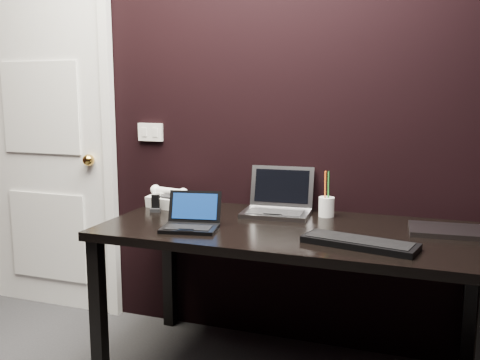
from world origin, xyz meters
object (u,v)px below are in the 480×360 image
(silver_laptop, at_px, (278,206))
(mobile_phone, at_px, (156,205))
(closed_laptop, at_px, (447,231))
(desk_phone, at_px, (170,198))
(ext_keyboard, at_px, (360,243))
(pen_cup, at_px, (326,206))
(door, at_px, (45,141))
(desk, at_px, (289,244))
(netbook, at_px, (191,222))

(silver_laptop, xyz_separation_m, mobile_phone, (-0.60, -0.16, -0.01))
(closed_laptop, relative_size, desk_phone, 1.32)
(ext_keyboard, xyz_separation_m, mobile_phone, (-1.07, 0.27, 0.02))
(desk_phone, bearing_deg, pen_cup, 4.01)
(door, height_order, desk_phone, door)
(desk, relative_size, silver_laptop, 4.89)
(door, relative_size, silver_laptop, 6.15)
(door, relative_size, desk_phone, 8.52)
(ext_keyboard, relative_size, pen_cup, 2.09)
(door, xyz_separation_m, netbook, (1.24, -0.55, -0.27))
(ext_keyboard, distance_m, mobile_phone, 1.10)
(ext_keyboard, xyz_separation_m, closed_laptop, (0.33, 0.33, -0.00))
(door, xyz_separation_m, desk, (1.65, -0.38, -0.38))
(netbook, distance_m, pen_cup, 0.69)
(silver_laptop, relative_size, pen_cup, 1.54)
(mobile_phone, relative_size, pen_cup, 0.38)
(door, xyz_separation_m, ext_keyboard, (1.99, -0.57, -0.29))
(desk, height_order, silver_laptop, silver_laptop)
(netbook, bearing_deg, desk_phone, 128.09)
(ext_keyboard, height_order, closed_laptop, ext_keyboard)
(netbook, relative_size, closed_laptop, 0.85)
(desk, xyz_separation_m, closed_laptop, (0.67, 0.13, 0.09))
(silver_laptop, relative_size, closed_laptop, 1.05)
(desk, xyz_separation_m, pen_cup, (0.12, 0.27, 0.13))
(closed_laptop, distance_m, desk_phone, 1.38)
(door, distance_m, mobile_phone, 1.00)
(door, xyz_separation_m, mobile_phone, (0.92, -0.30, -0.27))
(desk, distance_m, ext_keyboard, 0.40)
(door, bearing_deg, pen_cup, -3.51)
(netbook, bearing_deg, mobile_phone, 141.50)
(door, relative_size, closed_laptop, 6.47)
(netbook, height_order, mobile_phone, netbook)
(ext_keyboard, bearing_deg, mobile_phone, 165.58)
(desk, bearing_deg, door, 167.18)
(ext_keyboard, distance_m, pen_cup, 0.51)
(door, bearing_deg, netbook, -23.93)
(desk_phone, bearing_deg, silver_laptop, 2.70)
(netbook, height_order, desk_phone, netbook)
(netbook, bearing_deg, ext_keyboard, -1.65)
(door, height_order, pen_cup, door)
(door, distance_m, netbook, 1.38)
(desk_phone, bearing_deg, ext_keyboard, -21.09)
(desk, distance_m, netbook, 0.46)
(door, height_order, ext_keyboard, door)
(closed_laptop, bearing_deg, door, 174.08)
(netbook, distance_m, desk_phone, 0.49)
(door, bearing_deg, desk, -12.82)
(silver_laptop, distance_m, ext_keyboard, 0.63)
(ext_keyboard, relative_size, closed_laptop, 1.43)
(ext_keyboard, bearing_deg, silver_laptop, 136.94)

